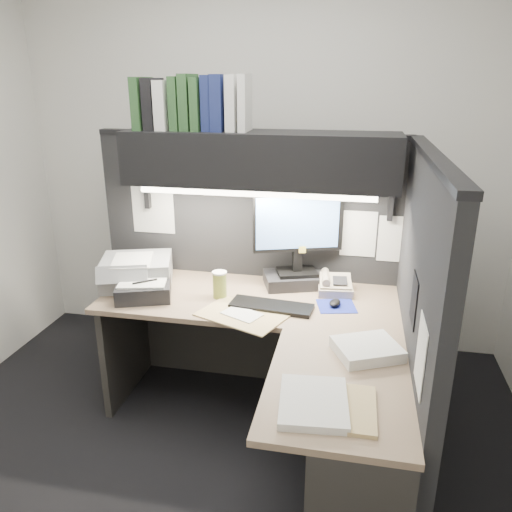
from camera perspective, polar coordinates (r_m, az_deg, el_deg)
name	(u,v)px	position (r m, az deg, el deg)	size (l,w,h in m)	color
floor	(209,465)	(2.87, -5.45, -22.64)	(3.50, 3.50, 0.00)	black
wall_back	(263,164)	(3.63, 0.76, 10.47)	(3.50, 0.04, 2.70)	silver
partition_back	(250,263)	(3.22, -0.66, -0.84)	(1.90, 0.06, 1.60)	black
partition_right	(414,331)	(2.49, 17.59, -8.22)	(0.06, 1.50, 1.60)	black
desk	(290,404)	(2.51, 3.93, -16.53)	(1.70, 1.53, 0.73)	#907A5C
overhead_shelf	(260,159)	(2.86, 0.42, 11.04)	(1.55, 0.34, 0.30)	black
task_light_tube	(255,194)	(2.75, -0.16, 7.12)	(0.04, 0.04, 1.32)	white
monitor	(297,250)	(2.99, 4.75, 0.70)	(0.52, 0.35, 0.58)	black
keyboard	(271,306)	(2.77, 1.77, -5.74)	(0.46, 0.15, 0.02)	black
mousepad	(336,306)	(2.82, 9.17, -5.67)	(0.20, 0.19, 0.00)	navy
mouse	(335,303)	(2.81, 9.01, -5.31)	(0.06, 0.09, 0.03)	black
telephone	(335,286)	(2.99, 9.04, -3.36)	(0.20, 0.21, 0.08)	tan
coffee_cup	(220,285)	(2.88, -4.17, -3.37)	(0.08, 0.08, 0.15)	#A5AD45
printer	(137,271)	(3.14, -13.46, -1.68)	(0.41, 0.35, 0.17)	#939598
notebook_stack	(144,290)	(2.95, -12.71, -3.81)	(0.31, 0.25, 0.09)	black
open_folder	(242,315)	(2.68, -1.62, -6.74)	(0.45, 0.29, 0.01)	tan
paper_stack_a	(367,349)	(2.37, 12.56, -10.36)	(0.28, 0.24, 0.05)	white
paper_stack_b	(313,403)	(2.01, 6.59, -16.31)	(0.26, 0.32, 0.03)	white
manila_stack	(344,408)	(2.02, 10.05, -16.70)	(0.24, 0.31, 0.02)	tan
binder_row	(193,104)	(2.93, -7.21, 16.91)	(0.64, 0.25, 0.30)	#294F27
pinned_papers	(306,248)	(2.74, 5.74, 0.95)	(1.76, 1.31, 0.51)	white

